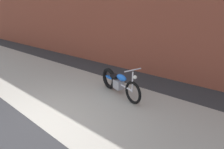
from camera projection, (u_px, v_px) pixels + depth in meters
ground_plane at (41, 128)px, 4.18m from camera, size 80.00×80.00×0.00m
sidewalk_slab at (94, 100)px, 5.44m from camera, size 36.00×3.50×0.01m
brick_building_wall at (155, 13)px, 7.11m from camera, size 36.00×0.50×4.94m
motorcycle_blue at (117, 82)px, 5.80m from camera, size 1.95×0.81×1.03m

